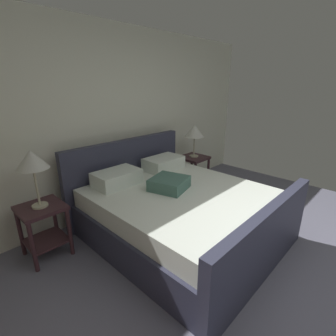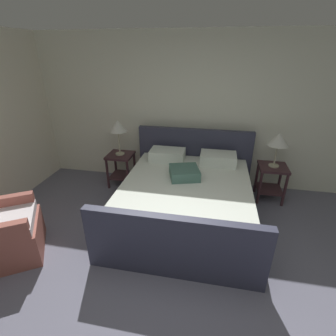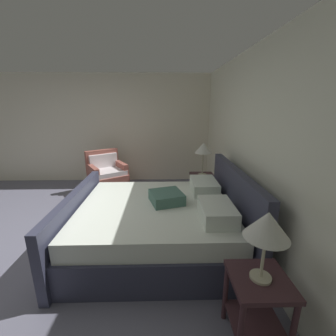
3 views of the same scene
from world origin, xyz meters
name	(u,v)px [view 3 (image 3 of 3)]	position (x,y,z in m)	size (l,w,h in m)	color
ground_plane	(40,250)	(0.00, 0.00, -0.01)	(5.75, 5.61, 0.02)	slate
wall_back	(261,154)	(0.00, 2.86, 1.29)	(5.87, 0.12, 2.58)	silver
wall_side_left	(95,129)	(-2.94, 0.00, 1.29)	(0.12, 5.73, 2.58)	silver
bed	(159,223)	(-0.05, 1.61, 0.34)	(1.96, 2.19, 1.08)	#323347
nightstand_right	(257,299)	(1.25, 2.40, 0.40)	(0.44, 0.44, 0.60)	#3C2329
table_lamp_right	(267,227)	(1.25, 2.40, 1.04)	(0.32, 0.32, 0.55)	#B7B293
nightstand_left	(202,185)	(-1.34, 2.41, 0.40)	(0.44, 0.44, 0.60)	#3C2329
table_lamp_left	(203,149)	(-1.34, 2.41, 1.10)	(0.31, 0.31, 0.61)	#B7B293
armchair	(107,176)	(-2.09, 0.43, 0.35)	(1.00, 1.00, 0.90)	#985347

